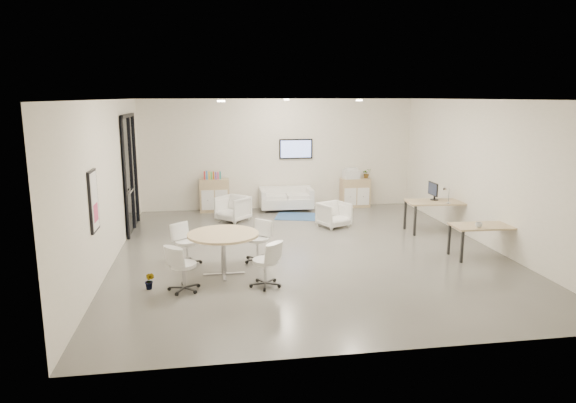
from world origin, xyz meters
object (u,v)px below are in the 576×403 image
(sideboard_right, at_px, (355,193))
(round_table, at_px, (223,238))
(desk_rear, at_px, (437,204))
(armchair_right, at_px, (334,213))
(sideboard_left, at_px, (214,195))
(loveseat, at_px, (286,200))
(armchair_left, at_px, (233,207))
(desk_front, at_px, (484,228))

(sideboard_right, distance_m, round_table, 6.85)
(sideboard_right, xyz_separation_m, desk_rear, (1.15, -3.11, 0.25))
(desk_rear, relative_size, round_table, 1.15)
(armchair_right, bearing_deg, round_table, -156.02)
(sideboard_left, relative_size, loveseat, 0.62)
(armchair_left, bearing_deg, armchair_right, 21.40)
(loveseat, xyz_separation_m, armchair_left, (-1.60, -1.11, 0.06))
(desk_rear, height_order, round_table, round_table)
(armchair_left, height_order, desk_front, armchair_left)
(armchair_left, distance_m, desk_front, 6.33)
(sideboard_left, xyz_separation_m, armchair_right, (2.97, -2.29, -0.12))
(round_table, bearing_deg, desk_front, 2.74)
(sideboard_left, xyz_separation_m, loveseat, (2.07, -0.14, -0.16))
(sideboard_left, relative_size, armchair_right, 1.36)
(sideboard_right, height_order, armchair_right, sideboard_right)
(sideboard_left, height_order, round_table, sideboard_left)
(armchair_right, relative_size, round_table, 0.53)
(armchair_left, bearing_deg, sideboard_right, 62.54)
(armchair_left, height_order, armchair_right, armchair_left)
(sideboard_left, height_order, armchair_right, sideboard_left)
(sideboard_right, height_order, desk_rear, sideboard_right)
(loveseat, distance_m, round_table, 5.70)
(sideboard_right, bearing_deg, armchair_left, -161.23)
(desk_rear, height_order, desk_front, desk_rear)
(sideboard_right, relative_size, loveseat, 0.56)
(armchair_right, distance_m, round_table, 4.31)
(round_table, bearing_deg, sideboard_left, 90.82)
(sideboard_right, bearing_deg, desk_front, -76.98)
(loveseat, bearing_deg, armchair_right, -66.42)
(sideboard_left, xyz_separation_m, round_table, (0.08, -5.47, 0.25))
(desk_front, bearing_deg, desk_rear, 93.93)
(sideboard_left, distance_m, desk_rear, 6.18)
(loveseat, distance_m, desk_front, 6.07)
(sideboard_right, height_order, armchair_left, sideboard_right)
(armchair_left, xyz_separation_m, desk_rear, (4.87, -1.85, 0.31))
(sideboard_left, xyz_separation_m, sideboard_right, (4.19, 0.01, -0.04))
(armchair_right, height_order, round_table, round_table)
(armchair_left, xyz_separation_m, armchair_right, (2.50, -1.03, -0.02))
(sideboard_right, distance_m, desk_front, 5.36)
(armchair_left, relative_size, desk_rear, 0.49)
(sideboard_left, relative_size, sideboard_right, 1.09)
(armchair_left, distance_m, armchair_right, 2.71)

